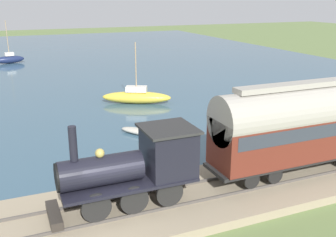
{
  "coord_description": "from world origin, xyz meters",
  "views": [
    {
      "loc": [
        -13.52,
        3.45,
        8.52
      ],
      "look_at": [
        8.1,
        -5.66,
        1.22
      ],
      "focal_mm": 42.0,
      "sensor_mm": 36.0,
      "label": 1
    }
  ],
  "objects_px": {
    "rowboat_mid_harbor": "(140,131)",
    "sailboat_navy": "(10,59)",
    "sailboat_yellow": "(137,97)",
    "passenger_coach": "(307,122)",
    "steam_locomotive": "(139,163)"
  },
  "relations": [
    {
      "from": "passenger_coach",
      "to": "sailboat_yellow",
      "type": "relative_size",
      "value": 1.72
    },
    {
      "from": "steam_locomotive",
      "to": "passenger_coach",
      "type": "relative_size",
      "value": 0.6
    },
    {
      "from": "sailboat_navy",
      "to": "sailboat_yellow",
      "type": "distance_m",
      "value": 27.64
    },
    {
      "from": "rowboat_mid_harbor",
      "to": "steam_locomotive",
      "type": "bearing_deg",
      "value": -147.61
    },
    {
      "from": "steam_locomotive",
      "to": "sailboat_yellow",
      "type": "relative_size",
      "value": 1.04
    },
    {
      "from": "sailboat_navy",
      "to": "steam_locomotive",
      "type": "bearing_deg",
      "value": 174.08
    },
    {
      "from": "sailboat_navy",
      "to": "sailboat_yellow",
      "type": "relative_size",
      "value": 0.97
    },
    {
      "from": "sailboat_yellow",
      "to": "steam_locomotive",
      "type": "bearing_deg",
      "value": -171.45
    },
    {
      "from": "steam_locomotive",
      "to": "sailboat_navy",
      "type": "relative_size",
      "value": 1.07
    },
    {
      "from": "rowboat_mid_harbor",
      "to": "sailboat_navy",
      "type": "bearing_deg",
      "value": 62.8
    },
    {
      "from": "sailboat_navy",
      "to": "rowboat_mid_harbor",
      "type": "relative_size",
      "value": 2.07
    },
    {
      "from": "sailboat_navy",
      "to": "rowboat_mid_harbor",
      "type": "xyz_separation_m",
      "value": [
        -33.57,
        -6.79,
        -0.38
      ]
    },
    {
      "from": "rowboat_mid_harbor",
      "to": "passenger_coach",
      "type": "bearing_deg",
      "value": -98.88
    },
    {
      "from": "passenger_coach",
      "to": "sailboat_navy",
      "type": "distance_m",
      "value": 44.39
    },
    {
      "from": "sailboat_navy",
      "to": "sailboat_yellow",
      "type": "xyz_separation_m",
      "value": [
        -26.12,
        -9.05,
        -0.02
      ]
    }
  ]
}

